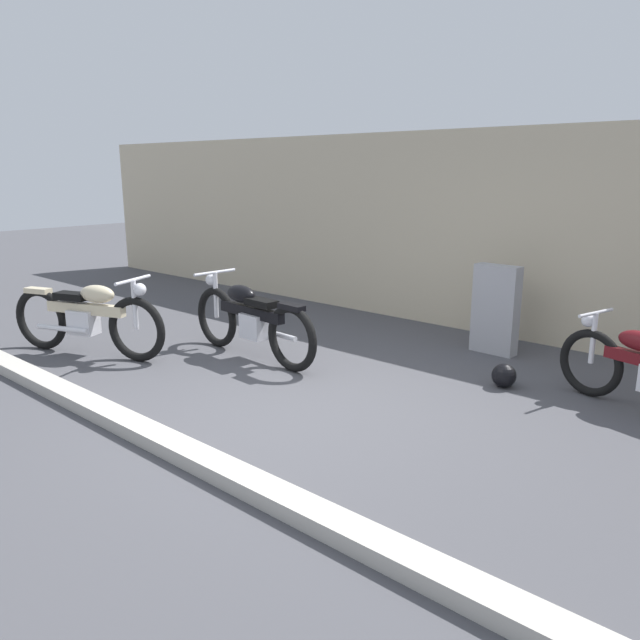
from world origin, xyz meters
name	(u,v)px	position (x,y,z in m)	size (l,w,h in m)	color
ground_plane	(293,413)	(0.00, 0.00, 0.00)	(40.00, 40.00, 0.00)	#47474C
building_wall	(495,233)	(0.00, 3.96, 1.37)	(18.00, 0.30, 2.74)	beige
curb_strip	(184,452)	(0.00, -1.24, 0.06)	(18.00, 0.24, 0.12)	#B7B2A8
stone_marker	(496,310)	(0.51, 3.04, 0.55)	(0.55, 0.20, 1.09)	#9E9EA3
helmet	(504,375)	(1.16, 1.96, 0.13)	(0.25, 0.25, 0.25)	black
motorcycle_black	(251,320)	(-1.58, 0.92, 0.47)	(2.18, 0.61, 0.98)	black
motorcycle_cream	(88,317)	(-3.14, -0.31, 0.48)	(2.11, 0.99, 1.00)	black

